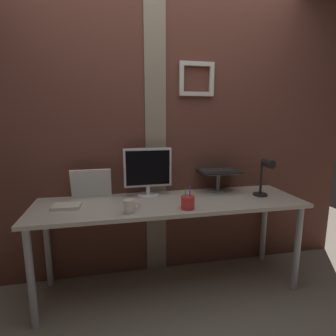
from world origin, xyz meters
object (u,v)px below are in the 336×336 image
at_px(laptop, 216,164).
at_px(desk_lamp, 265,174).
at_px(whiteboard_panel, 91,184).
at_px(monitor, 148,170).
at_px(pen_cup, 188,202).
at_px(coffee_mug, 129,206).

relative_size(laptop, desk_lamp, 1.08).
bearing_deg(whiteboard_panel, monitor, -4.77).
bearing_deg(monitor, desk_lamp, -14.21).
bearing_deg(whiteboard_panel, desk_lamp, -11.15).
height_order(pen_cup, coffee_mug, pen_cup).
bearing_deg(monitor, coffee_mug, -115.41).
bearing_deg(coffee_mug, monitor, 64.59).
bearing_deg(coffee_mug, laptop, 29.35).
xyz_separation_m(laptop, desk_lamp, (0.31, -0.31, -0.04)).
bearing_deg(pen_cup, monitor, 121.38).
height_order(desk_lamp, coffee_mug, desk_lamp).
xyz_separation_m(pen_cup, coffee_mug, (-0.42, 0.00, 0.00)).
bearing_deg(coffee_mug, whiteboard_panel, 123.22).
relative_size(monitor, pen_cup, 2.42).
bearing_deg(desk_lamp, monitor, 165.79).
xyz_separation_m(whiteboard_panel, pen_cup, (0.70, -0.43, -0.07)).
bearing_deg(desk_lamp, laptop, 134.90).
relative_size(whiteboard_panel, pen_cup, 1.91).
relative_size(laptop, coffee_mug, 2.97).
xyz_separation_m(whiteboard_panel, desk_lamp, (1.40, -0.28, 0.08)).
height_order(laptop, coffee_mug, laptop).
bearing_deg(monitor, whiteboard_panel, 175.23).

